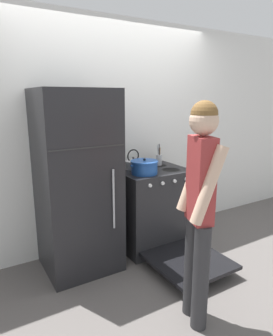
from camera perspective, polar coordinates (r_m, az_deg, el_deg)
name	(u,v)px	position (r m, az deg, el deg)	size (l,w,h in m)	color
ground_plane	(116,239)	(3.81, -3.90, -13.29)	(14.00, 14.00, 0.00)	#5B5654
wall_back	(113,136)	(3.46, -4.47, 6.17)	(10.00, 0.06, 2.55)	silver
refrigerator	(77,183)	(2.98, -11.22, -2.73)	(0.71, 0.69, 1.78)	black
stove_range	(153,209)	(3.48, 3.12, -7.75)	(0.78, 1.37, 0.91)	#232326
dutch_oven_pot	(144,167)	(3.16, 1.50, 0.17)	(0.33, 0.29, 0.17)	#1E4C9E
tea_kettle	(133,163)	(3.38, -0.60, 0.90)	(0.24, 0.20, 0.23)	silver
utensil_jar	(159,159)	(3.57, 4.28, 1.71)	(0.07, 0.07, 0.26)	#B7BABF
person	(200,204)	(2.21, 11.93, -6.64)	(0.34, 0.40, 1.69)	#2D2D30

